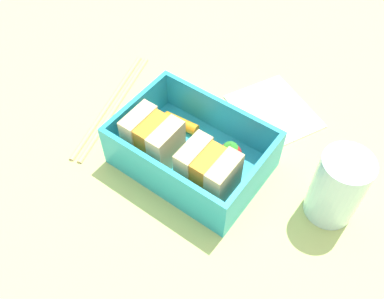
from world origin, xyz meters
TOP-DOWN VIEW (x-y plane):
  - ground_plane at (0.00, 0.00)cm, footprint 120.00×120.00cm
  - bento_tray at (0.00, 0.00)cm, footprint 17.22×12.12cm
  - bento_rim at (0.00, 0.00)cm, footprint 17.22×12.12cm
  - sandwich_left at (-3.85, 2.32)cm, footprint 5.93×4.64cm
  - sandwich_center_left at (3.85, 2.32)cm, footprint 5.93×4.64cm
  - strawberry_far_left at (-3.93, -2.06)cm, footprint 2.84×2.84cm
  - carrot_stick_far_left at (3.98, -3.04)cm, footprint 4.70×1.79cm
  - chopstick_pair at (14.46, -1.39)cm, footprint 7.44×19.91cm
  - drinking_glass at (-16.05, -3.88)cm, footprint 5.39×5.39cm
  - folded_napkin at (-3.76, -13.39)cm, footprint 13.95×13.14cm

SIDE VIEW (x-z plane):
  - ground_plane at x=0.00cm, z-range -2.00..0.00cm
  - folded_napkin at x=-3.76cm, z-range 0.00..0.40cm
  - chopstick_pair at x=14.46cm, z-range 0.00..0.70cm
  - bento_tray at x=0.00cm, z-range 0.00..1.20cm
  - carrot_stick_far_left at x=3.98cm, z-range 1.20..2.59cm
  - strawberry_far_left at x=-3.93cm, z-range 1.02..4.46cm
  - bento_rim at x=0.00cm, z-range 1.20..6.06cm
  - sandwich_left at x=-3.85cm, z-range 1.20..7.01cm
  - sandwich_center_left at x=3.85cm, z-range 1.20..7.01cm
  - drinking_glass at x=-16.05cm, z-range 0.00..8.89cm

